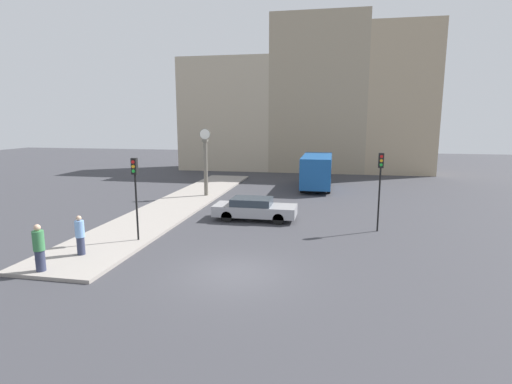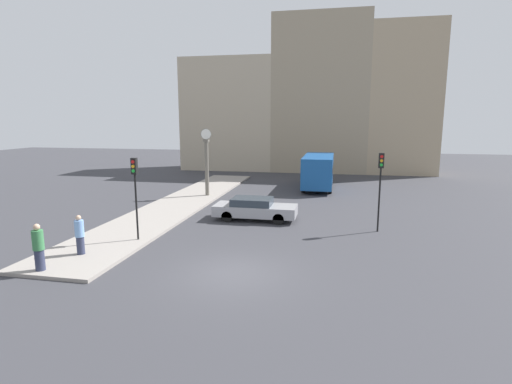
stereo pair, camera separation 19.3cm
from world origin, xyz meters
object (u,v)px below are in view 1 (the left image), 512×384
sedan_car (254,208)px  street_clock (206,162)px  traffic_light_near (135,182)px  pedestrian_green_hoodie (39,248)px  pedestrian_blue_stripe (80,235)px  bus_distant (317,170)px  traffic_light_far (380,176)px

sedan_car → street_clock: 8.09m
traffic_light_near → pedestrian_green_hoodie: bearing=-111.4°
sedan_car → pedestrian_blue_stripe: size_ratio=2.83×
traffic_light_near → pedestrian_green_hoodie: size_ratio=2.15×
street_clock → pedestrian_blue_stripe: bearing=-94.1°
sedan_car → pedestrian_green_hoodie: (-6.27, -9.75, 0.37)m
traffic_light_near → bus_distant: bearing=65.8°
bus_distant → street_clock: (-8.01, -5.54, 1.04)m
street_clock → traffic_light_near: bearing=-88.2°
bus_distant → pedestrian_green_hoodie: (-9.37, -21.42, -0.56)m
traffic_light_far → pedestrian_blue_stripe: 14.49m
sedan_car → traffic_light_far: 7.26m
sedan_car → pedestrian_blue_stripe: 9.79m
bus_distant → traffic_light_far: bearing=-73.8°
sedan_car → bus_distant: size_ratio=0.68×
sedan_car → pedestrian_blue_stripe: pedestrian_blue_stripe is taller
sedan_car → bus_distant: 12.10m
bus_distant → street_clock: bearing=-145.3°
street_clock → pedestrian_blue_stripe: (-1.00, -13.91, -1.65)m
sedan_car → bus_distant: (3.09, 11.66, 0.92)m
pedestrian_green_hoodie → pedestrian_blue_stripe: bearing=79.9°
traffic_light_near → street_clock: bearing=91.8°
bus_distant → traffic_light_far: traffic_light_far is taller
pedestrian_blue_stripe → sedan_car: bearing=52.8°
sedan_car → street_clock: street_clock is taller
bus_distant → pedestrian_green_hoodie: size_ratio=3.89×
pedestrian_blue_stripe → pedestrian_green_hoodie: pedestrian_green_hoodie is taller
traffic_light_far → street_clock: (-11.73, 7.27, -0.29)m
pedestrian_blue_stripe → pedestrian_green_hoodie: size_ratio=0.93×
sedan_car → traffic_light_near: (-4.56, -5.38, 2.25)m
sedan_car → traffic_light_near: bearing=-130.2°
street_clock → bus_distant: bearing=34.7°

